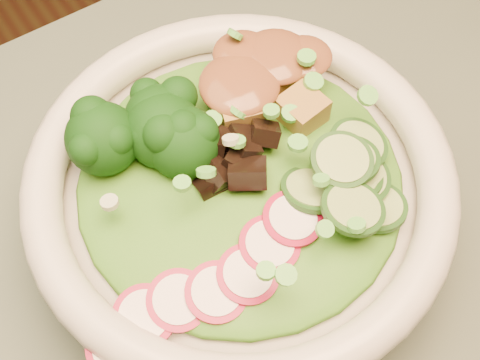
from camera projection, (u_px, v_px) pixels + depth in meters
salad_bowl at (240, 195)px, 0.45m from camera, size 0.28×0.28×0.08m
lettuce_bed at (240, 179)px, 0.43m from camera, size 0.21×0.21×0.03m
broccoli_florets at (137, 155)px, 0.42m from camera, size 0.10×0.09×0.05m
radish_slices at (227, 276)px, 0.39m from camera, size 0.12×0.06×0.02m
cucumber_slices at (348, 185)px, 0.42m from camera, size 0.09×0.09×0.04m
mushroom_heap at (243, 150)px, 0.43m from camera, size 0.09×0.09×0.04m
tofu_cubes at (257, 88)px, 0.46m from camera, size 0.10×0.08×0.04m
peanut_sauce at (258, 75)px, 0.44m from camera, size 0.07×0.06×0.02m
scallion_garnish at (240, 158)px, 0.41m from camera, size 0.20×0.20×0.03m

